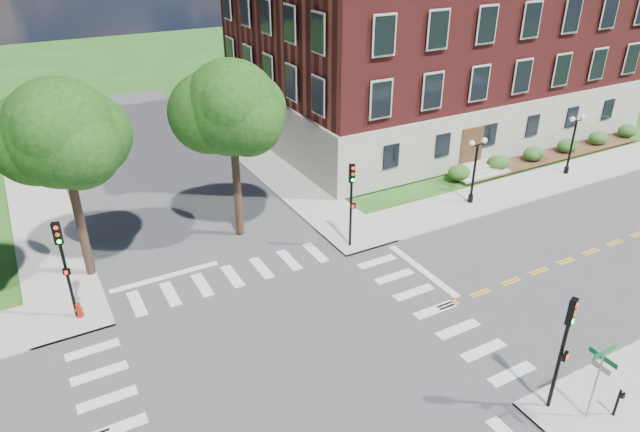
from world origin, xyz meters
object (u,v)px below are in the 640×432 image
traffic_signal_nw (63,259)px  twin_lamp_east (573,141)px  push_button_post (618,402)px  traffic_signal_ne (351,195)px  traffic_signal_se (565,341)px  fire_hydrant (79,310)px  street_sign_pole (600,370)px  twin_lamp_west (475,167)px

traffic_signal_nw → twin_lamp_east: traffic_signal_nw is taller
push_button_post → traffic_signal_ne: bearing=97.5°
traffic_signal_ne → traffic_signal_nw: same height
traffic_signal_se → fire_hydrant: size_ratio=6.40×
traffic_signal_se → street_sign_pole: bearing=-52.1°
traffic_signal_nw → twin_lamp_west: size_ratio=1.13×
traffic_signal_se → push_button_post: 3.29m
traffic_signal_se → traffic_signal_ne: 13.57m
traffic_signal_ne → push_button_post: bearing=-82.5°
twin_lamp_west → fire_hydrant: twin_lamp_west is taller
traffic_signal_ne → traffic_signal_nw: (-14.18, 0.56, 0.00)m
traffic_signal_ne → twin_lamp_east: 18.77m
traffic_signal_nw → fire_hydrant: traffic_signal_nw is taller
traffic_signal_nw → fire_hydrant: size_ratio=6.40×
twin_lamp_west → twin_lamp_east: (9.16, 0.27, 0.00)m
traffic_signal_nw → fire_hydrant: (0.12, -0.07, -2.72)m
traffic_signal_se → traffic_signal_nw: same height
fire_hydrant → push_button_post: bearing=-44.1°
twin_lamp_east → push_button_post: bearing=-135.9°
traffic_signal_se → street_sign_pole: traffic_signal_se is taller
push_button_post → fire_hydrant: (-16.03, 15.52, -0.33)m
traffic_signal_nw → push_button_post: size_ratio=4.00×
traffic_signal_nw → fire_hydrant: bearing=-29.9°
street_sign_pole → twin_lamp_east: bearing=41.8°
fire_hydrant → traffic_signal_se: bearing=-44.5°
traffic_signal_ne → traffic_signal_nw: size_ratio=1.00×
traffic_signal_nw → push_button_post: 22.58m
twin_lamp_east → push_button_post: (-16.74, -16.22, -1.73)m
traffic_signal_se → twin_lamp_east: traffic_signal_se is taller
push_button_post → traffic_signal_nw: bearing=136.0°
traffic_signal_nw → push_button_post: traffic_signal_nw is taller
traffic_signal_se → push_button_post: traffic_signal_se is taller
traffic_signal_se → street_sign_pole: 1.56m
traffic_signal_nw → street_sign_pole: (15.24, -15.14, -0.88)m
twin_lamp_west → traffic_signal_nw: bearing=-179.1°
street_sign_pole → push_button_post: street_sign_pole is taller
twin_lamp_east → street_sign_pole: bearing=-138.2°
fire_hydrant → traffic_signal_nw: bearing=150.1°
twin_lamp_west → street_sign_pole: (-8.50, -15.50, -0.21)m
street_sign_pole → fire_hydrant: (-15.11, 15.07, -1.84)m
traffic_signal_ne → fire_hydrant: traffic_signal_ne is taller
push_button_post → traffic_signal_se: bearing=139.3°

